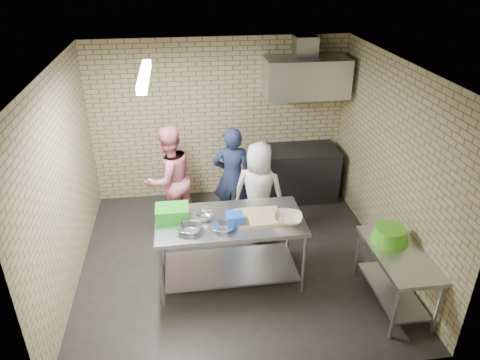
% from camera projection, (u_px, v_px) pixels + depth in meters
% --- Properties ---
extents(floor, '(4.20, 4.20, 0.00)m').
position_uv_depth(floor, '(235.00, 259.00, 6.31)').
color(floor, black).
rests_on(floor, ground).
extents(ceiling, '(4.20, 4.20, 0.00)m').
position_uv_depth(ceiling, '(234.00, 67.00, 5.07)').
color(ceiling, black).
rests_on(ceiling, ground).
extents(back_wall, '(4.20, 0.06, 2.70)m').
position_uv_depth(back_wall, '(219.00, 120.00, 7.45)').
color(back_wall, tan).
rests_on(back_wall, ground).
extents(front_wall, '(4.20, 0.06, 2.70)m').
position_uv_depth(front_wall, '(263.00, 275.00, 3.93)').
color(front_wall, tan).
rests_on(front_wall, ground).
extents(left_wall, '(0.06, 4.00, 2.70)m').
position_uv_depth(left_wall, '(63.00, 184.00, 5.43)').
color(left_wall, tan).
rests_on(left_wall, ground).
extents(right_wall, '(0.06, 4.00, 2.70)m').
position_uv_depth(right_wall, '(391.00, 164.00, 5.94)').
color(right_wall, tan).
rests_on(right_wall, ground).
extents(prep_table, '(1.83, 0.92, 0.92)m').
position_uv_depth(prep_table, '(230.00, 249.00, 5.76)').
color(prep_table, silver).
rests_on(prep_table, floor).
extents(side_counter, '(0.60, 1.20, 0.75)m').
position_uv_depth(side_counter, '(395.00, 277.00, 5.39)').
color(side_counter, silver).
rests_on(side_counter, floor).
extents(stove, '(1.20, 0.70, 0.90)m').
position_uv_depth(stove, '(300.00, 173.00, 7.72)').
color(stove, black).
rests_on(stove, floor).
extents(range_hood, '(1.30, 0.60, 0.60)m').
position_uv_depth(range_hood, '(306.00, 77.00, 7.00)').
color(range_hood, silver).
rests_on(range_hood, back_wall).
extents(hood_duct, '(0.35, 0.30, 0.30)m').
position_uv_depth(hood_duct, '(305.00, 46.00, 6.92)').
color(hood_duct, '#A5A8AD').
rests_on(hood_duct, back_wall).
extents(wall_shelf, '(0.80, 0.20, 0.04)m').
position_uv_depth(wall_shelf, '(320.00, 85.00, 7.29)').
color(wall_shelf, '#3F2B19').
rests_on(wall_shelf, back_wall).
extents(fluorescent_fixture, '(0.10, 1.25, 0.08)m').
position_uv_depth(fluorescent_fixture, '(144.00, 76.00, 4.97)').
color(fluorescent_fixture, white).
rests_on(fluorescent_fixture, ceiling).
extents(green_crate, '(0.41, 0.31, 0.16)m').
position_uv_depth(green_crate, '(172.00, 213.00, 5.53)').
color(green_crate, '#1F9C1C').
rests_on(green_crate, prep_table).
extents(blue_tub, '(0.20, 0.20, 0.13)m').
position_uv_depth(blue_tub, '(235.00, 219.00, 5.43)').
color(blue_tub, blue).
rests_on(blue_tub, prep_table).
extents(cutting_board, '(0.56, 0.43, 0.03)m').
position_uv_depth(cutting_board, '(258.00, 217.00, 5.56)').
color(cutting_board, tan).
rests_on(cutting_board, prep_table).
extents(mixing_bowl_a, '(0.35, 0.35, 0.07)m').
position_uv_depth(mixing_bowl_a, '(190.00, 229.00, 5.29)').
color(mixing_bowl_a, '#ABAFB2').
rests_on(mixing_bowl_a, prep_table).
extents(mixing_bowl_b, '(0.27, 0.27, 0.07)m').
position_uv_depth(mixing_bowl_b, '(205.00, 217.00, 5.54)').
color(mixing_bowl_b, silver).
rests_on(mixing_bowl_b, prep_table).
extents(mixing_bowl_c, '(0.32, 0.32, 0.06)m').
position_uv_depth(mixing_bowl_c, '(224.00, 227.00, 5.32)').
color(mixing_bowl_c, '#B4B5BB').
rests_on(mixing_bowl_c, prep_table).
extents(ceramic_bowl, '(0.43, 0.43, 0.09)m').
position_uv_depth(ceramic_bowl, '(288.00, 219.00, 5.48)').
color(ceramic_bowl, beige).
rests_on(ceramic_bowl, prep_table).
extents(green_basin, '(0.46, 0.46, 0.17)m').
position_uv_depth(green_basin, '(390.00, 234.00, 5.40)').
color(green_basin, '#59C626').
rests_on(green_basin, side_counter).
extents(bottle_red, '(0.07, 0.07, 0.18)m').
position_uv_depth(bottle_red, '(306.00, 78.00, 7.21)').
color(bottle_red, '#B22619').
rests_on(bottle_red, wall_shelf).
extents(man_navy, '(0.64, 0.47, 1.61)m').
position_uv_depth(man_navy, '(232.00, 177.00, 6.80)').
color(man_navy, '#141732').
rests_on(man_navy, floor).
extents(woman_pink, '(1.02, 0.98, 1.66)m').
position_uv_depth(woman_pink, '(169.00, 179.00, 6.68)').
color(woman_pink, pink).
rests_on(woman_pink, floor).
extents(woman_white, '(0.87, 0.73, 1.52)m').
position_uv_depth(woman_white, '(259.00, 192.00, 6.47)').
color(woman_white, white).
rests_on(woman_white, floor).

